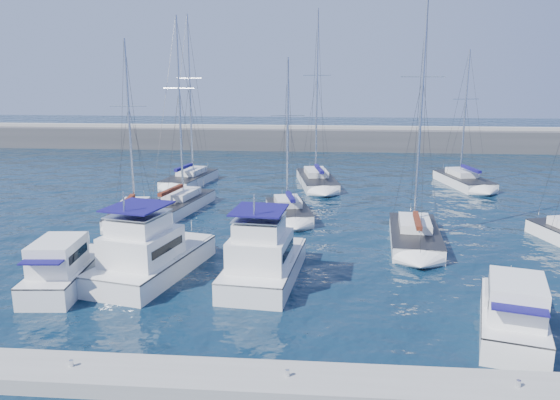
# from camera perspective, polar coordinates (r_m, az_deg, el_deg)

# --- Properties ---
(ground) EXTENTS (220.00, 220.00, 0.00)m
(ground) POSITION_cam_1_polar(r_m,az_deg,el_deg) (30.62, 2.25, -8.19)
(ground) COLOR black
(ground) RESTS_ON ground
(breakwater) EXTENTS (160.00, 6.00, 4.45)m
(breakwater) POSITION_cam_1_polar(r_m,az_deg,el_deg) (81.12, 3.96, 6.08)
(breakwater) COLOR #424244
(breakwater) RESTS_ON ground
(dock) EXTENTS (40.00, 2.20, 0.60)m
(dock) POSITION_cam_1_polar(r_m,az_deg,el_deg) (20.63, 0.78, -18.64)
(dock) COLOR gray
(dock) RESTS_ON ground
(dock_cleat_near_port) EXTENTS (0.16, 0.16, 0.25)m
(dock_cleat_near_port) POSITION_cam_1_polar(r_m,az_deg,el_deg) (22.36, -20.97, -15.63)
(dock_cleat_near_port) COLOR silver
(dock_cleat_near_port) RESTS_ON dock
(dock_cleat_centre) EXTENTS (0.16, 0.16, 0.25)m
(dock_cleat_centre) POSITION_cam_1_polar(r_m,az_deg,el_deg) (20.41, 0.78, -17.63)
(dock_cleat_centre) COLOR silver
(dock_cleat_centre) RESTS_ON dock
(dock_cleat_near_stbd) EXTENTS (0.16, 0.16, 0.25)m
(dock_cleat_near_stbd) POSITION_cam_1_polar(r_m,az_deg,el_deg) (21.48, 23.66, -17.16)
(dock_cleat_near_stbd) COLOR silver
(dock_cleat_near_stbd) RESTS_ON dock
(motor_yacht_port_outer) EXTENTS (3.10, 7.03, 3.20)m
(motor_yacht_port_outer) POSITION_cam_1_polar(r_m,az_deg,el_deg) (31.24, -21.65, -6.87)
(motor_yacht_port_outer) COLOR white
(motor_yacht_port_outer) RESTS_ON ground
(motor_yacht_port_inner) EXTENTS (5.60, 9.28, 4.69)m
(motor_yacht_port_inner) POSITION_cam_1_polar(r_m,az_deg,el_deg) (31.36, -13.50, -5.83)
(motor_yacht_port_inner) COLOR silver
(motor_yacht_port_inner) RESTS_ON ground
(motor_yacht_stbd_inner) EXTENTS (4.32, 8.34, 4.69)m
(motor_yacht_stbd_inner) POSITION_cam_1_polar(r_m,az_deg,el_deg) (29.79, -1.79, -6.48)
(motor_yacht_stbd_inner) COLOR silver
(motor_yacht_stbd_inner) RESTS_ON ground
(motor_yacht_stbd_outer) EXTENTS (4.30, 7.14, 3.20)m
(motor_yacht_stbd_outer) POSITION_cam_1_polar(r_m,az_deg,el_deg) (26.01, 23.20, -11.10)
(motor_yacht_stbd_outer) COLOR white
(motor_yacht_stbd_outer) RESTS_ON ground
(sailboat_mid_a) EXTENTS (3.80, 7.12, 13.89)m
(sailboat_mid_a) POSITION_cam_1_polar(r_m,az_deg,el_deg) (43.17, -15.11, -1.50)
(sailboat_mid_a) COLOR silver
(sailboat_mid_a) RESTS_ON ground
(sailboat_mid_b) EXTENTS (4.59, 8.81, 15.86)m
(sailboat_mid_b) POSITION_cam_1_polar(r_m,az_deg,el_deg) (45.95, -10.47, -0.36)
(sailboat_mid_b) COLOR silver
(sailboat_mid_b) RESTS_ON ground
(sailboat_mid_c) EXTENTS (4.23, 6.99, 12.59)m
(sailboat_mid_c) POSITION_cam_1_polar(r_m,az_deg,el_deg) (42.69, 0.88, -1.21)
(sailboat_mid_c) COLOR silver
(sailboat_mid_c) RESTS_ON ground
(sailboat_mid_d) EXTENTS (3.91, 8.82, 17.52)m
(sailboat_mid_d) POSITION_cam_1_polar(r_m,az_deg,el_deg) (37.59, 13.88, -3.58)
(sailboat_mid_d) COLOR white
(sailboat_mid_d) RESTS_ON ground
(sailboat_back_a) EXTENTS (4.46, 8.58, 16.96)m
(sailboat_back_a) POSITION_cam_1_polar(r_m,az_deg,el_deg) (56.30, -9.40, 2.21)
(sailboat_back_a) COLOR silver
(sailboat_back_a) RESTS_ON ground
(sailboat_back_b) EXTENTS (4.59, 9.72, 17.45)m
(sailboat_back_b) POSITION_cam_1_polar(r_m,az_deg,el_deg) (55.09, 3.85, 2.10)
(sailboat_back_b) COLOR white
(sailboat_back_b) RESTS_ON ground
(sailboat_back_c) EXTENTS (4.74, 8.72, 13.64)m
(sailboat_back_c) POSITION_cam_1_polar(r_m,az_deg,el_deg) (57.80, 18.61, 1.93)
(sailboat_back_c) COLOR silver
(sailboat_back_c) RESTS_ON ground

